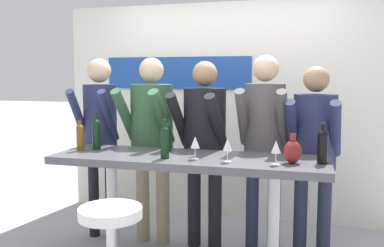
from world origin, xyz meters
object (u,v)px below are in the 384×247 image
(bar_stool, at_px, (111,245))
(wine_bottle_3, at_px, (323,145))
(wine_bottle_2, at_px, (96,133))
(wine_glass_1, at_px, (227,145))
(wine_bottle_4, at_px, (165,141))
(wine_glass_0, at_px, (276,148))
(wine_bottle_1, at_px, (80,136))
(decorative_vase, at_px, (293,151))
(person_left, at_px, (152,130))
(wine_bottle_0, at_px, (166,135))
(tasting_table, at_px, (189,174))
(person_center_left, at_px, (204,134))
(wine_glass_2, at_px, (195,143))
(person_center, at_px, (264,132))
(person_far_left, at_px, (100,126))
(person_center_right, at_px, (314,142))

(bar_stool, bearing_deg, wine_bottle_3, 29.79)
(wine_bottle_2, distance_m, wine_glass_1, 1.22)
(wine_bottle_4, bearing_deg, wine_glass_0, -0.95)
(bar_stool, relative_size, wine_bottle_1, 2.79)
(wine_glass_0, xyz_separation_m, decorative_vase, (0.11, 0.09, -0.04))
(person_left, distance_m, wine_glass_0, 1.41)
(person_left, distance_m, wine_bottle_3, 1.64)
(wine_bottle_2, xyz_separation_m, wine_glass_0, (1.55, -0.24, -0.02))
(bar_stool, height_order, wine_bottle_0, wine_bottle_0)
(tasting_table, distance_m, person_center_left, 0.60)
(bar_stool, xyz_separation_m, wine_glass_2, (0.39, 0.66, 0.59))
(wine_bottle_0, bearing_deg, wine_bottle_2, -172.24)
(tasting_table, distance_m, person_center, 0.84)
(bar_stool, height_order, wine_bottle_4, wine_bottle_4)
(bar_stool, distance_m, wine_bottle_4, 0.88)
(tasting_table, distance_m, decorative_vase, 0.84)
(wine_bottle_1, distance_m, wine_glass_0, 1.66)
(wine_bottle_1, bearing_deg, person_center_left, 29.59)
(tasting_table, distance_m, person_far_left, 1.21)
(person_center, bearing_deg, wine_glass_0, -76.76)
(tasting_table, xyz_separation_m, wine_bottle_2, (-0.85, 0.08, 0.29))
(wine_glass_1, distance_m, wine_glass_2, 0.26)
(wine_bottle_4, xyz_separation_m, wine_glass_2, (0.23, 0.03, -0.01))
(person_center_left, height_order, person_center_right, person_center_left)
(wine_bottle_0, distance_m, wine_glass_1, 0.66)
(wine_bottle_1, relative_size, wine_bottle_2, 0.83)
(person_left, relative_size, wine_glass_2, 10.01)
(person_center, relative_size, decorative_vase, 8.11)
(person_left, height_order, wine_glass_2, person_left)
(person_far_left, height_order, person_left, person_left)
(wine_glass_1, bearing_deg, wine_bottle_1, 173.38)
(person_center_right, height_order, wine_glass_1, person_center_right)
(person_center_right, relative_size, wine_bottle_1, 6.19)
(tasting_table, relative_size, person_center_left, 1.25)
(tasting_table, bearing_deg, person_left, 133.83)
(person_far_left, relative_size, person_left, 1.00)
(person_center, relative_size, person_center_right, 1.06)
(person_center, xyz_separation_m, wine_glass_1, (-0.19, -0.74, -0.02))
(person_center, distance_m, wine_glass_2, 0.83)
(wine_bottle_3, distance_m, wine_glass_0, 0.35)
(person_center_right, xyz_separation_m, wine_bottle_4, (-1.11, -0.70, 0.06))
(person_center_right, relative_size, wine_bottle_0, 5.67)
(wine_bottle_0, relative_size, wine_glass_0, 1.68)
(wine_glass_1, bearing_deg, wine_glass_2, 171.12)
(wine_bottle_1, relative_size, wine_bottle_3, 0.91)
(person_far_left, relative_size, person_center, 0.99)
(tasting_table, xyz_separation_m, wine_glass_1, (0.34, -0.15, 0.27))
(person_center_right, height_order, wine_bottle_3, person_center_right)
(wine_bottle_1, xyz_separation_m, wine_bottle_2, (0.11, 0.08, 0.02))
(wine_glass_2, bearing_deg, tasting_table, 127.31)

